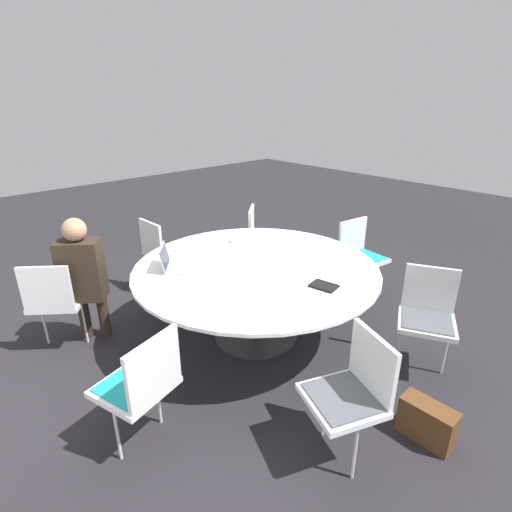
# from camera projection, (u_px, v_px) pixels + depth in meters

# --- Properties ---
(ground_plane) EXTENTS (16.00, 16.00, 0.00)m
(ground_plane) POSITION_uv_depth(u_px,v_px,m) (256.00, 335.00, 3.88)
(ground_plane) COLOR black
(conference_table) EXTENTS (2.21, 2.21, 0.74)m
(conference_table) POSITION_uv_depth(u_px,v_px,m) (256.00, 275.00, 3.64)
(conference_table) COLOR #333333
(conference_table) RESTS_ON ground_plane
(chair_0) EXTENTS (0.60, 0.61, 0.87)m
(chair_0) POSITION_uv_depth(u_px,v_px,m) (55.00, 297.00, 3.51)
(chair_0) COLOR silver
(chair_0) RESTS_ON ground_plane
(chair_1) EXTENTS (0.52, 0.54, 0.87)m
(chair_1) POSITION_uv_depth(u_px,v_px,m) (141.00, 381.00, 2.49)
(chair_1) COLOR silver
(chair_1) RESTS_ON ground_plane
(chair_2) EXTENTS (0.57, 0.56, 0.87)m
(chair_2) POSITION_uv_depth(u_px,v_px,m) (352.00, 388.00, 2.43)
(chair_2) COLOR silver
(chair_2) RESTS_ON ground_plane
(chair_3) EXTENTS (0.58, 0.57, 0.87)m
(chair_3) POSITION_uv_depth(u_px,v_px,m) (428.00, 311.00, 3.28)
(chair_3) COLOR silver
(chair_3) RESTS_ON ground_plane
(chair_4) EXTENTS (0.48, 0.50, 0.87)m
(chair_4) POSITION_uv_depth(u_px,v_px,m) (360.00, 251.00, 4.52)
(chair_4) COLOR silver
(chair_4) RESTS_ON ground_plane
(chair_5) EXTENTS (0.61, 0.61, 0.87)m
(chair_5) POSITION_uv_depth(u_px,v_px,m) (261.00, 235.00, 5.06)
(chair_5) COLOR silver
(chair_5) RESTS_ON ground_plane
(chair_6) EXTENTS (0.45, 0.43, 0.87)m
(chair_6) POSITION_uv_depth(u_px,v_px,m) (162.00, 248.00, 4.61)
(chair_6) COLOR silver
(chair_6) RESTS_ON ground_plane
(person_0) EXTENTS (0.40, 0.42, 1.22)m
(person_0) POSITION_uv_depth(u_px,v_px,m) (83.00, 272.00, 3.53)
(person_0) COLOR #2D2319
(person_0) RESTS_ON ground_plane
(laptop) EXTENTS (0.39, 0.38, 0.21)m
(laptop) POSITION_uv_depth(u_px,v_px,m) (172.00, 263.00, 3.54)
(laptop) COLOR #99999E
(laptop) RESTS_ON conference_table
(spiral_notebook) EXTENTS (0.23, 0.18, 0.02)m
(spiral_notebook) POSITION_uv_depth(u_px,v_px,m) (324.00, 286.00, 3.22)
(spiral_notebook) COLOR black
(spiral_notebook) RESTS_ON conference_table
(coffee_cup) EXTENTS (0.08, 0.08, 0.08)m
(coffee_cup) POSITION_uv_depth(u_px,v_px,m) (235.00, 239.00, 4.15)
(coffee_cup) COLOR white
(coffee_cup) RESTS_ON conference_table
(handbag) EXTENTS (0.36, 0.16, 0.28)m
(handbag) POSITION_uv_depth(u_px,v_px,m) (427.00, 422.00, 2.68)
(handbag) COLOR #513319
(handbag) RESTS_ON ground_plane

